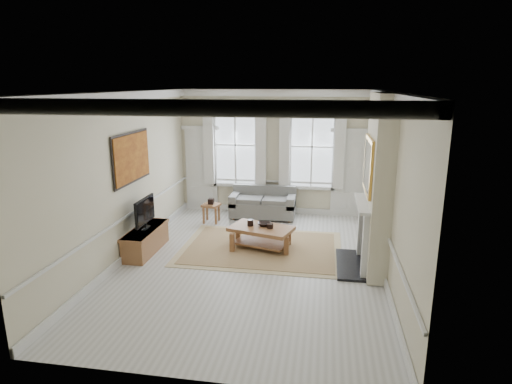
% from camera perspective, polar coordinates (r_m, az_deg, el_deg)
% --- Properties ---
extents(floor, '(7.20, 7.20, 0.00)m').
position_cam_1_polar(floor, '(8.82, -0.71, -9.44)').
color(floor, '#B7B5AD').
rests_on(floor, ground).
extents(ceiling, '(7.20, 7.20, 0.00)m').
position_cam_1_polar(ceiling, '(8.07, -0.79, 13.23)').
color(ceiling, white).
rests_on(ceiling, back_wall).
extents(back_wall, '(5.20, 0.00, 5.20)m').
position_cam_1_polar(back_wall, '(11.78, 2.33, 5.26)').
color(back_wall, beige).
rests_on(back_wall, floor).
extents(left_wall, '(0.00, 7.20, 7.20)m').
position_cam_1_polar(left_wall, '(9.10, -17.10, 1.93)').
color(left_wall, beige).
rests_on(left_wall, floor).
extents(right_wall, '(0.00, 7.20, 7.20)m').
position_cam_1_polar(right_wall, '(8.24, 17.34, 0.67)').
color(right_wall, beige).
rests_on(right_wall, floor).
extents(window_left, '(1.26, 0.20, 2.20)m').
position_cam_1_polar(window_left, '(11.87, -2.75, 6.31)').
color(window_left, '#B2BCC6').
rests_on(window_left, back_wall).
extents(window_right, '(1.26, 0.20, 2.20)m').
position_cam_1_polar(window_right, '(11.62, 7.48, 6.03)').
color(window_right, '#B2BCC6').
rests_on(window_right, back_wall).
extents(door_left, '(0.90, 0.08, 2.30)m').
position_cam_1_polar(door_left, '(12.26, -7.28, 2.90)').
color(door_left, silver).
rests_on(door_left, floor).
extents(door_right, '(0.90, 0.08, 2.30)m').
position_cam_1_polar(door_right, '(11.77, 12.24, 2.22)').
color(door_right, silver).
rests_on(door_right, floor).
extents(painting, '(0.05, 1.66, 1.06)m').
position_cam_1_polar(painting, '(9.28, -16.23, 4.43)').
color(painting, '#B76E1F').
rests_on(painting, left_wall).
extents(chimney_breast, '(0.35, 1.70, 3.38)m').
position_cam_1_polar(chimney_breast, '(8.41, 15.98, 1.04)').
color(chimney_breast, beige).
rests_on(chimney_breast, floor).
extents(hearth, '(0.55, 1.50, 0.05)m').
position_cam_1_polar(hearth, '(8.90, 12.48, -9.40)').
color(hearth, black).
rests_on(hearth, floor).
extents(fireplace, '(0.21, 1.45, 1.33)m').
position_cam_1_polar(fireplace, '(8.66, 14.06, -5.14)').
color(fireplace, silver).
rests_on(fireplace, floor).
extents(mirror, '(0.06, 1.26, 1.06)m').
position_cam_1_polar(mirror, '(8.32, 14.68, 3.44)').
color(mirror, gold).
rests_on(mirror, chimney_breast).
extents(sofa, '(1.74, 0.84, 0.83)m').
position_cam_1_polar(sofa, '(11.62, 0.98, -1.66)').
color(sofa, slate).
rests_on(sofa, floor).
extents(side_table, '(0.48, 0.48, 0.49)m').
position_cam_1_polar(side_table, '(11.24, -5.99, -2.12)').
color(side_table, brown).
rests_on(side_table, floor).
extents(rug, '(3.50, 2.60, 0.02)m').
position_cam_1_polar(rug, '(9.54, 0.69, -7.46)').
color(rug, '#9C7F50').
rests_on(rug, floor).
extents(coffee_table, '(1.50, 1.12, 0.50)m').
position_cam_1_polar(coffee_table, '(9.40, 0.70, -5.17)').
color(coffee_table, brown).
rests_on(coffee_table, rug).
extents(ceramic_pot_a, '(0.14, 0.14, 0.14)m').
position_cam_1_polar(ceramic_pot_a, '(9.43, -0.76, -4.12)').
color(ceramic_pot_a, black).
rests_on(ceramic_pot_a, coffee_table).
extents(ceramic_pot_b, '(0.14, 0.14, 0.10)m').
position_cam_1_polar(ceramic_pot_b, '(9.28, 1.88, -4.56)').
color(ceramic_pot_b, black).
rests_on(ceramic_pot_b, coffee_table).
extents(bowl, '(0.32, 0.32, 0.07)m').
position_cam_1_polar(bowl, '(9.45, 1.09, -4.30)').
color(bowl, black).
rests_on(bowl, coffee_table).
extents(tv_stand, '(0.47, 1.47, 0.53)m').
position_cam_1_polar(tv_stand, '(9.58, -14.48, -6.25)').
color(tv_stand, brown).
rests_on(tv_stand, floor).
extents(tv, '(0.08, 0.90, 0.68)m').
position_cam_1_polar(tv, '(9.36, -14.60, -2.49)').
color(tv, black).
rests_on(tv, tv_stand).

